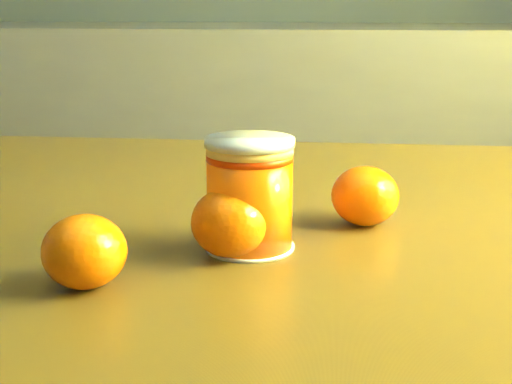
# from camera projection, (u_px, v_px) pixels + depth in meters

# --- Properties ---
(kitchen_counter) EXTENTS (3.15, 0.60, 0.90)m
(kitchen_counter) POSITION_uv_depth(u_px,v_px,m) (69.00, 172.00, 2.23)
(kitchen_counter) COLOR #55555A
(kitchen_counter) RESTS_ON ground
(table) EXTENTS (1.04, 0.73, 0.78)m
(table) POSITION_uv_depth(u_px,v_px,m) (295.00, 320.00, 0.67)
(table) COLOR #584116
(table) RESTS_ON ground
(juice_glass) EXTENTS (0.07, 0.07, 0.09)m
(juice_glass) POSITION_uv_depth(u_px,v_px,m) (250.00, 195.00, 0.55)
(juice_glass) COLOR #DD5204
(juice_glass) RESTS_ON table
(orange_front) EXTENTS (0.07, 0.07, 0.05)m
(orange_front) POSITION_uv_depth(u_px,v_px,m) (231.00, 222.00, 0.54)
(orange_front) COLOR #E76004
(orange_front) RESTS_ON table
(orange_back) EXTENTS (0.06, 0.06, 0.05)m
(orange_back) POSITION_uv_depth(u_px,v_px,m) (365.00, 196.00, 0.62)
(orange_back) COLOR #E76004
(orange_back) RESTS_ON table
(orange_extra) EXTENTS (0.06, 0.06, 0.05)m
(orange_extra) POSITION_uv_depth(u_px,v_px,m) (85.00, 251.00, 0.48)
(orange_extra) COLOR #E76004
(orange_extra) RESTS_ON table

